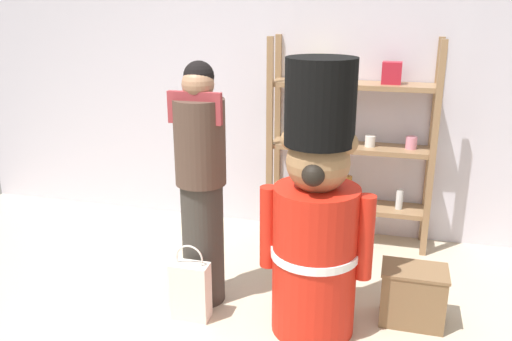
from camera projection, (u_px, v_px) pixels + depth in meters
The scene contains 6 objects.
back_wall at pixel (294, 85), 4.61m from camera, with size 6.40×0.12×2.60m, color silver.
merchandise_shelf at pixel (349, 140), 4.40m from camera, with size 1.36×0.35×1.73m.
teddy_bear_guard at pixel (316, 218), 3.16m from camera, with size 0.69×0.54×1.70m.
person_shopper at pixel (201, 183), 3.46m from camera, with size 0.35×0.33×1.65m.
shopping_bag at pixel (191, 290), 3.43m from camera, with size 0.25×0.13×0.52m.
display_crate at pixel (413, 295), 3.40m from camera, with size 0.41×0.28×0.38m.
Camera 1 is at (0.89, -2.34, 1.99)m, focal length 37.08 mm.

